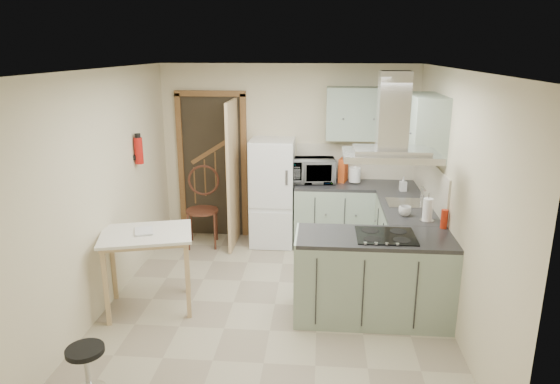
# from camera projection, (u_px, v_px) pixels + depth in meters

# --- Properties ---
(floor) EXTENTS (4.20, 4.20, 0.00)m
(floor) POSITION_uv_depth(u_px,v_px,m) (275.00, 304.00, 5.46)
(floor) COLOR tan
(floor) RESTS_ON ground
(ceiling) EXTENTS (4.20, 4.20, 0.00)m
(ceiling) POSITION_uv_depth(u_px,v_px,m) (274.00, 69.00, 4.77)
(ceiling) COLOR silver
(ceiling) RESTS_ON back_wall
(back_wall) EXTENTS (3.60, 0.00, 3.60)m
(back_wall) POSITION_uv_depth(u_px,v_px,m) (288.00, 153.00, 7.12)
(back_wall) COLOR beige
(back_wall) RESTS_ON floor
(left_wall) EXTENTS (0.00, 4.20, 4.20)m
(left_wall) POSITION_uv_depth(u_px,v_px,m) (105.00, 191.00, 5.26)
(left_wall) COLOR beige
(left_wall) RESTS_ON floor
(right_wall) EXTENTS (0.00, 4.20, 4.20)m
(right_wall) POSITION_uv_depth(u_px,v_px,m) (454.00, 199.00, 4.97)
(right_wall) COLOR beige
(right_wall) RESTS_ON floor
(doorway) EXTENTS (1.10, 0.12, 2.10)m
(doorway) POSITION_uv_depth(u_px,v_px,m) (213.00, 166.00, 7.24)
(doorway) COLOR brown
(doorway) RESTS_ON floor
(fridge) EXTENTS (0.60, 0.60, 1.50)m
(fridge) POSITION_uv_depth(u_px,v_px,m) (272.00, 192.00, 6.99)
(fridge) COLOR white
(fridge) RESTS_ON floor
(counter_back) EXTENTS (1.08, 0.60, 0.90)m
(counter_back) POSITION_uv_depth(u_px,v_px,m) (333.00, 214.00, 7.00)
(counter_back) COLOR #9EB2A0
(counter_back) RESTS_ON floor
(counter_right) EXTENTS (0.60, 1.95, 0.90)m
(counter_right) POSITION_uv_depth(u_px,v_px,m) (401.00, 233.00, 6.29)
(counter_right) COLOR #9EB2A0
(counter_right) RESTS_ON floor
(splashback) EXTENTS (1.68, 0.02, 0.50)m
(splashback) POSITION_uv_depth(u_px,v_px,m) (356.00, 162.00, 7.06)
(splashback) COLOR beige
(splashback) RESTS_ON counter_back
(wall_cabinet_back) EXTENTS (0.85, 0.35, 0.70)m
(wall_cabinet_back) POSITION_uv_depth(u_px,v_px,m) (358.00, 114.00, 6.71)
(wall_cabinet_back) COLOR #9EB2A0
(wall_cabinet_back) RESTS_ON back_wall
(wall_cabinet_right) EXTENTS (0.35, 0.90, 0.70)m
(wall_cabinet_right) POSITION_uv_depth(u_px,v_px,m) (424.00, 126.00, 5.63)
(wall_cabinet_right) COLOR #9EB2A0
(wall_cabinet_right) RESTS_ON right_wall
(peninsula) EXTENTS (1.55, 0.65, 0.90)m
(peninsula) POSITION_uv_depth(u_px,v_px,m) (373.00, 277.00, 5.08)
(peninsula) COLOR #9EB2A0
(peninsula) RESTS_ON floor
(hob) EXTENTS (0.58, 0.50, 0.01)m
(hob) POSITION_uv_depth(u_px,v_px,m) (386.00, 236.00, 4.95)
(hob) COLOR black
(hob) RESTS_ON peninsula
(extractor_hood) EXTENTS (0.90, 0.55, 0.10)m
(extractor_hood) POSITION_uv_depth(u_px,v_px,m) (391.00, 155.00, 4.72)
(extractor_hood) COLOR silver
(extractor_hood) RESTS_ON ceiling
(sink) EXTENTS (0.45, 0.40, 0.01)m
(sink) POSITION_uv_depth(u_px,v_px,m) (406.00, 203.00, 6.00)
(sink) COLOR silver
(sink) RESTS_ON counter_right
(fire_extinguisher) EXTENTS (0.10, 0.10, 0.32)m
(fire_extinguisher) POSITION_uv_depth(u_px,v_px,m) (139.00, 151.00, 6.04)
(fire_extinguisher) COLOR #B2140F
(fire_extinguisher) RESTS_ON left_wall
(drop_leaf_table) EXTENTS (1.07, 0.91, 0.86)m
(drop_leaf_table) POSITION_uv_depth(u_px,v_px,m) (149.00, 271.00, 5.27)
(drop_leaf_table) COLOR tan
(drop_leaf_table) RESTS_ON floor
(bentwood_chair) EXTENTS (0.51, 0.51, 1.02)m
(bentwood_chair) POSITION_uv_depth(u_px,v_px,m) (202.00, 211.00, 6.97)
(bentwood_chair) COLOR #4D3119
(bentwood_chair) RESTS_ON floor
(stool) EXTENTS (0.38, 0.38, 0.41)m
(stool) POSITION_uv_depth(u_px,v_px,m) (87.00, 370.00, 4.01)
(stool) COLOR black
(stool) RESTS_ON floor
(microwave) EXTENTS (0.63, 0.46, 0.33)m
(microwave) POSITION_uv_depth(u_px,v_px,m) (313.00, 170.00, 6.91)
(microwave) COLOR black
(microwave) RESTS_ON counter_back
(kettle) EXTENTS (0.18, 0.18, 0.24)m
(kettle) POSITION_uv_depth(u_px,v_px,m) (355.00, 175.00, 6.87)
(kettle) COLOR white
(kettle) RESTS_ON counter_back
(cereal_box) EXTENTS (0.15, 0.24, 0.33)m
(cereal_box) POSITION_uv_depth(u_px,v_px,m) (343.00, 170.00, 6.94)
(cereal_box) COLOR #CC4918
(cereal_box) RESTS_ON counter_back
(soap_bottle) EXTENTS (0.09, 0.09, 0.19)m
(soap_bottle) POSITION_uv_depth(u_px,v_px,m) (403.00, 184.00, 6.50)
(soap_bottle) COLOR #B0B0BD
(soap_bottle) RESTS_ON counter_right
(paper_towel) EXTENTS (0.12, 0.12, 0.26)m
(paper_towel) POSITION_uv_depth(u_px,v_px,m) (428.00, 209.00, 5.35)
(paper_towel) COLOR white
(paper_towel) RESTS_ON counter_right
(cup) EXTENTS (0.14, 0.14, 0.11)m
(cup) POSITION_uv_depth(u_px,v_px,m) (405.00, 211.00, 5.54)
(cup) COLOR white
(cup) RESTS_ON counter_right
(red_bottle) EXTENTS (0.07, 0.07, 0.20)m
(red_bottle) POSITION_uv_depth(u_px,v_px,m) (444.00, 219.00, 5.14)
(red_bottle) COLOR red
(red_bottle) RESTS_ON peninsula
(book) EXTENTS (0.26, 0.30, 0.11)m
(book) POSITION_uv_depth(u_px,v_px,m) (134.00, 228.00, 5.13)
(book) COLOR #A14A35
(book) RESTS_ON drop_leaf_table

